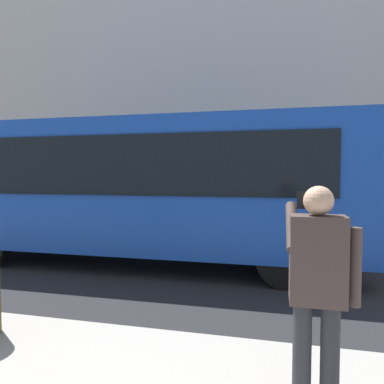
# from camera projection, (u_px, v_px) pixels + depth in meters

# --- Properties ---
(ground_plane) EXTENTS (60.00, 60.00, 0.00)m
(ground_plane) POSITION_uv_depth(u_px,v_px,m) (250.00, 268.00, 7.28)
(ground_plane) COLOR #232326
(building_facade_far) EXTENTS (28.00, 1.55, 12.00)m
(building_facade_far) POSITION_uv_depth(u_px,v_px,m) (264.00, 69.00, 13.58)
(building_facade_far) COLOR beige
(building_facade_far) RESTS_ON ground_plane
(red_bus) EXTENTS (9.05, 2.54, 3.08)m
(red_bus) POSITION_uv_depth(u_px,v_px,m) (141.00, 186.00, 7.64)
(red_bus) COLOR #1947AD
(red_bus) RESTS_ON ground_plane
(pedestrian_photographer) EXTENTS (0.53, 0.52, 1.70)m
(pedestrian_photographer) POSITION_uv_depth(u_px,v_px,m) (318.00, 281.00, 2.63)
(pedestrian_photographer) COLOR #2D2D33
(pedestrian_photographer) RESTS_ON sidewalk_curb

